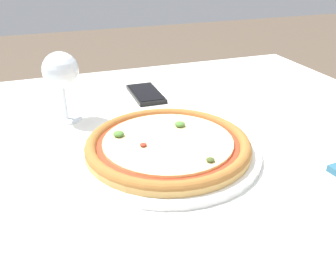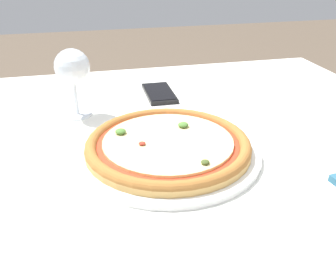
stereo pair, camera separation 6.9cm
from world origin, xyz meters
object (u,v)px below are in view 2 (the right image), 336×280
Objects in this scene: dining_table at (144,194)px; wine_glass_far_left at (72,69)px; pizza_plate at (168,146)px; cell_phone at (159,93)px.

wine_glass_far_left is (-0.11, 0.23, 0.19)m from dining_table.
wine_glass_far_left is at bearing 125.48° from pizza_plate.
cell_phone is at bearing 72.58° from dining_table.
cell_phone is (0.10, 0.32, 0.08)m from dining_table.
cell_phone is at bearing 80.81° from pizza_plate.
dining_table is 8.62× the size of wine_glass_far_left.
pizza_plate is (0.05, 0.01, 0.09)m from dining_table.
pizza_plate is 2.24× the size of wine_glass_far_left.
wine_glass_far_left reaches higher than cell_phone.
pizza_plate is 0.29m from wine_glass_far_left.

